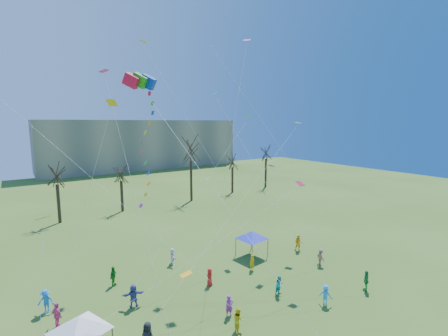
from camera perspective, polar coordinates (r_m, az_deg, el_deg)
distant_building at (r=101.91m, az=-14.58°, el=4.23°), size 60.00×14.00×15.00m
bare_tree_row at (r=53.32m, az=-16.32°, el=0.17°), size 70.68×8.10×11.66m
big_box_kite at (r=21.34m, az=-13.21°, el=3.16°), size 4.37×6.29×19.13m
canopy_tent_white at (r=22.31m, az=-24.92°, el=-24.42°), size 3.71×3.71×2.97m
canopy_tent_blue at (r=34.25m, az=5.12°, el=-12.08°), size 3.72×3.72×2.81m
festival_crowd at (r=26.87m, az=-5.27°, el=-21.73°), size 27.23×15.29×1.86m
small_kites_aloft at (r=27.28m, az=-5.58°, el=7.05°), size 31.94×19.25×32.32m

